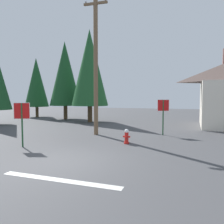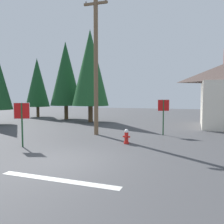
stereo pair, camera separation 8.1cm
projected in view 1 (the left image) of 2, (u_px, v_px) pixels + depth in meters
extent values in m
cube|color=#424244|center=(66.00, 162.00, 9.05)|extent=(80.00, 80.00, 0.10)
cube|color=silver|center=(59.00, 180.00, 6.95)|extent=(4.03, 0.42, 0.01)
cylinder|color=#1E4C28|center=(22.00, 125.00, 11.42)|extent=(0.08, 0.08, 2.20)
cube|color=white|center=(22.00, 111.00, 11.37)|extent=(0.79, 0.25, 0.82)
cube|color=red|center=(22.00, 111.00, 11.37)|extent=(0.75, 0.25, 0.77)
cylinder|color=red|center=(127.00, 143.00, 12.29)|extent=(0.28, 0.28, 0.09)
cylinder|color=red|center=(127.00, 137.00, 12.26)|extent=(0.21, 0.21, 0.52)
sphere|color=white|center=(127.00, 131.00, 12.24)|extent=(0.23, 0.23, 0.23)
cylinder|color=red|center=(124.00, 137.00, 12.31)|extent=(0.09, 0.08, 0.08)
cylinder|color=red|center=(129.00, 137.00, 12.22)|extent=(0.09, 0.08, 0.08)
cylinder|color=red|center=(126.00, 137.00, 12.12)|extent=(0.10, 0.09, 0.10)
cylinder|color=brown|center=(96.00, 66.00, 14.93)|extent=(0.28, 0.28, 9.06)
cube|color=brown|center=(95.00, 3.00, 14.66)|extent=(1.60, 0.14, 0.14)
cylinder|color=slate|center=(86.00, 3.00, 14.85)|extent=(0.10, 0.10, 0.12)
cylinder|color=slate|center=(105.00, 0.00, 14.45)|extent=(0.10, 0.10, 0.12)
cylinder|color=#1E4C28|center=(163.00, 117.00, 15.02)|extent=(0.08, 0.08, 2.30)
cube|color=white|center=(163.00, 105.00, 14.96)|extent=(0.73, 0.22, 0.75)
cube|color=red|center=(163.00, 105.00, 14.96)|extent=(0.69, 0.22, 0.71)
cylinder|color=#4C3823|center=(66.00, 112.00, 25.43)|extent=(0.42, 0.42, 1.53)
cone|color=#194723|center=(65.00, 74.00, 25.14)|extent=(3.40, 3.40, 6.96)
cylinder|color=#4C3823|center=(37.00, 112.00, 28.09)|extent=(0.36, 0.36, 1.29)
cone|color=#194723|center=(36.00, 82.00, 27.85)|extent=(2.86, 2.86, 5.86)
cylinder|color=#4C3823|center=(90.00, 114.00, 22.64)|extent=(0.45, 0.45, 1.62)
cone|color=#1E5128|center=(90.00, 68.00, 22.33)|extent=(3.60, 3.60, 7.38)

